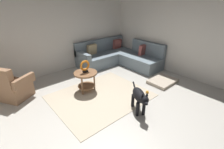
# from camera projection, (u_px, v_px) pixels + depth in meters

# --- Properties ---
(ground_plane) EXTENTS (6.00, 6.00, 0.10)m
(ground_plane) POSITION_uv_depth(u_px,v_px,m) (114.00, 113.00, 3.51)
(ground_plane) COLOR #B7B2A8
(wall_back) EXTENTS (6.00, 0.12, 2.70)m
(wall_back) POSITION_uv_depth(u_px,v_px,m) (52.00, 31.00, 4.93)
(wall_back) COLOR silver
(wall_back) RESTS_ON ground_plane
(wall_right) EXTENTS (0.12, 6.00, 2.70)m
(wall_right) POSITION_uv_depth(u_px,v_px,m) (189.00, 33.00, 4.67)
(wall_right) COLOR silver
(wall_right) RESTS_ON ground_plane
(area_rug) EXTENTS (2.30, 1.90, 0.01)m
(area_rug) POSITION_uv_depth(u_px,v_px,m) (101.00, 96.00, 4.06)
(area_rug) COLOR #BCAD93
(area_rug) RESTS_ON ground_plane
(sectional_couch) EXTENTS (2.20, 2.25, 0.88)m
(sectional_couch) POSITION_uv_depth(u_px,v_px,m) (118.00, 57.00, 5.93)
(sectional_couch) COLOR slate
(sectional_couch) RESTS_ON ground_plane
(armchair) EXTENTS (0.93, 1.00, 0.88)m
(armchair) POSITION_uv_depth(u_px,v_px,m) (13.00, 87.00, 3.83)
(armchair) COLOR #936B4C
(armchair) RESTS_ON ground_plane
(side_table) EXTENTS (0.60, 0.60, 0.54)m
(side_table) POSITION_uv_depth(u_px,v_px,m) (86.00, 77.00, 4.13)
(side_table) COLOR brown
(side_table) RESTS_ON ground_plane
(torus_sculpture) EXTENTS (0.28, 0.08, 0.33)m
(torus_sculpture) POSITION_uv_depth(u_px,v_px,m) (85.00, 66.00, 4.01)
(torus_sculpture) COLOR black
(torus_sculpture) RESTS_ON side_table
(dog_bed_mat) EXTENTS (0.80, 0.60, 0.09)m
(dog_bed_mat) POSITION_uv_depth(u_px,v_px,m) (163.00, 81.00, 4.71)
(dog_bed_mat) COLOR #B2A38E
(dog_bed_mat) RESTS_ON ground_plane
(dog) EXTENTS (0.47, 0.76, 0.63)m
(dog) POSITION_uv_depth(u_px,v_px,m) (139.00, 97.00, 3.33)
(dog) COLOR black
(dog) RESTS_ON ground_plane
(dog_toy_ball) EXTENTS (0.08, 0.08, 0.08)m
(dog_toy_ball) POSITION_uv_depth(u_px,v_px,m) (147.00, 92.00, 4.16)
(dog_toy_ball) COLOR orange
(dog_toy_ball) RESTS_ON ground_plane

